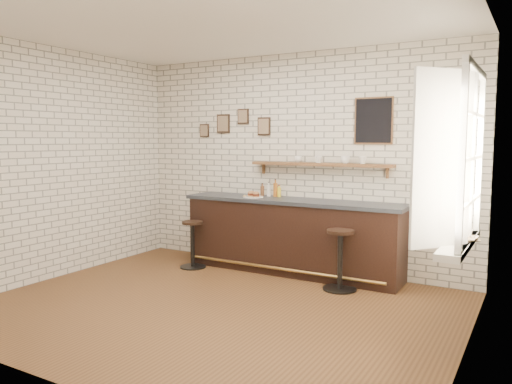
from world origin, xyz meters
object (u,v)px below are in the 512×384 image
shelf_cup_d (363,160)px  book_upper (457,237)px  ciabatta_sandwich (254,194)px  bitters_bottle_white (269,190)px  bar_stool_right (340,258)px  shelf_cup_c (345,160)px  bar_counter (291,236)px  bitters_bottle_amber (275,189)px  sandwich_plate (253,197)px  bitters_bottle_brown (262,191)px  shelf_cup_a (298,159)px  bar_stool_left (193,243)px  condiment_bottle_yellow (279,192)px  shelf_cup_b (318,159)px  book_lower (457,239)px

shelf_cup_d → book_upper: (1.39, -1.60, -0.59)m
ciabatta_sandwich → bitters_bottle_white: bearing=64.2°
bar_stool_right → shelf_cup_c: 1.33m
bar_counter → shelf_cup_c: (0.67, 0.20, 1.04)m
bar_counter → bar_stool_right: bearing=-26.5°
bitters_bottle_amber → bar_stool_right: bitters_bottle_amber is taller
bar_counter → shelf_cup_c: bearing=16.6°
sandwich_plate → shelf_cup_d: shelf_cup_d is taller
bar_counter → ciabatta_sandwich: size_ratio=13.23×
bitters_bottle_brown → shelf_cup_a: size_ratio=1.66×
book_upper → ciabatta_sandwich: bearing=159.8°
bar_counter → bar_stool_left: 1.41m
condiment_bottle_yellow → bar_stool_left: 1.42m
ciabatta_sandwich → shelf_cup_c: 1.35m
condiment_bottle_yellow → shelf_cup_b: (0.57, 0.04, 0.47)m
bar_stool_right → shelf_cup_b: size_ratio=7.10×
bar_counter → book_upper: 2.73m
ciabatta_sandwich → shelf_cup_d: shelf_cup_d is taller
condiment_bottle_yellow → bitters_bottle_brown: bearing=-180.0°
bitters_bottle_brown → bitters_bottle_amber: 0.21m
bar_stool_left → sandwich_plate: bearing=26.9°
shelf_cup_b → shelf_cup_c: shelf_cup_c is taller
shelf_cup_d → bar_stool_right: bearing=-84.7°
bitters_bottle_white → shelf_cup_c: (1.11, 0.04, 0.46)m
shelf_cup_c → condiment_bottle_yellow: bearing=114.5°
shelf_cup_b → condiment_bottle_yellow: bearing=137.7°
shelf_cup_a → shelf_cup_b: 0.30m
bar_counter → shelf_cup_a: (-0.00, 0.20, 1.04)m
shelf_cup_b → shelf_cup_a: bearing=133.7°
sandwich_plate → shelf_cup_d: 1.59m
bitters_bottle_brown → bitters_bottle_white: size_ratio=0.89×
shelf_cup_a → shelf_cup_d: 0.91m
condiment_bottle_yellow → book_lower: 3.02m
sandwich_plate → shelf_cup_b: size_ratio=2.70×
condiment_bottle_yellow → book_upper: condiment_bottle_yellow is taller
bar_counter → ciabatta_sandwich: ciabatta_sandwich is taller
bitters_bottle_brown → shelf_cup_b: size_ratio=1.77×
sandwich_plate → shelf_cup_b: 1.05m
bitters_bottle_white → sandwich_plate: bearing=-117.7°
bitters_bottle_brown → book_upper: size_ratio=0.82×
bitters_bottle_brown → condiment_bottle_yellow: (0.27, 0.00, -0.00)m
bar_counter → ciabatta_sandwich: (-0.55, -0.07, 0.55)m
condiment_bottle_yellow → shelf_cup_d: shelf_cup_d is taller
condiment_bottle_yellow → bar_counter: bearing=-30.6°
bitters_bottle_white → shelf_cup_a: (0.44, 0.04, 0.45)m
bitters_bottle_amber → shelf_cup_c: shelf_cup_c is taller
book_lower → sandwich_plate: bearing=122.4°
bar_stool_right → shelf_cup_b: 1.43m
ciabatta_sandwich → bitters_bottle_amber: bitters_bottle_amber is taller
shelf_cup_a → bitters_bottle_amber: bearing=153.0°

